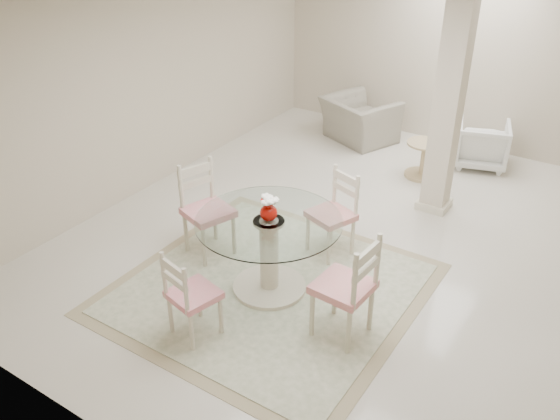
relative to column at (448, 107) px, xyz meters
The scene contains 13 objects.
ground 1.94m from the column, 111.04° to the right, with size 7.00×7.00×0.00m, color silver.
room_shell 1.48m from the column, 111.04° to the right, with size 6.02×7.02×2.71m.
column is the anchor object (origin of this frame).
area_rug 3.03m from the column, 107.28° to the right, with size 2.90×2.90×0.02m.
dining_table 2.87m from the column, 107.28° to the right, with size 1.44×1.44×0.83m.
red_vase 2.75m from the column, 107.20° to the right, with size 0.20×0.19×0.26m.
dining_chair_east 2.89m from the column, 85.91° to the right, with size 0.51×0.51×1.19m.
dining_chair_north 1.88m from the column, 110.29° to the right, with size 0.55×0.55×1.08m.
dining_chair_west 3.08m from the column, 127.27° to the right, with size 0.60×0.60×1.18m.
dining_chair_south 3.82m from the column, 105.79° to the right, with size 0.49×0.49×1.01m.
recliner_taupe 2.54m from the column, 141.11° to the left, with size 1.05×0.92×0.68m, color gray.
armchair_white 1.88m from the column, 86.36° to the left, with size 0.71×0.73×0.67m, color white.
side_table 1.43m from the column, 121.52° to the left, with size 0.50×0.50×0.52m.
Camera 1 is at (2.47, -5.37, 3.76)m, focal length 38.00 mm.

